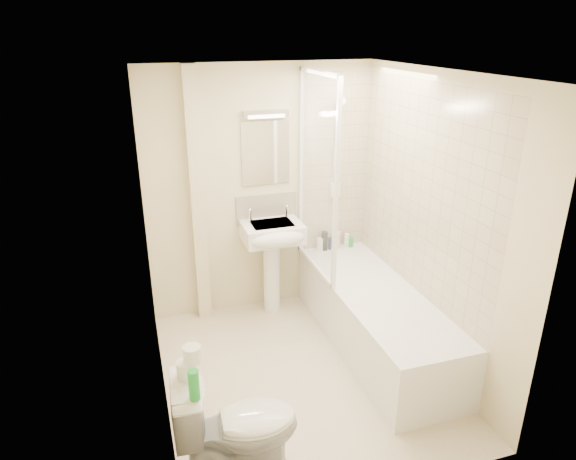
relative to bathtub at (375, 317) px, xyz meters
name	(u,v)px	position (x,y,z in m)	size (l,w,h in m)	color
floor	(302,373)	(-0.75, -0.20, -0.29)	(2.50, 2.50, 0.00)	beige
wall_back	(261,192)	(-0.75, 1.05, 0.91)	(2.20, 0.02, 2.40)	beige
wall_left	(152,259)	(-1.85, -0.20, 0.91)	(0.02, 2.50, 2.40)	beige
wall_right	(433,224)	(0.35, -0.20, 0.91)	(0.02, 2.50, 2.40)	beige
ceiling	(306,73)	(-0.75, -0.20, 2.11)	(2.20, 2.50, 0.02)	white
tile_back	(335,164)	(0.00, 1.04, 1.14)	(0.70, 0.01, 1.75)	beige
tile_right	(421,191)	(0.34, 0.00, 1.14)	(0.01, 2.10, 1.75)	beige
pipe_boxing	(197,200)	(-1.37, 0.99, 0.91)	(0.12, 0.12, 2.40)	beige
splashback	(266,209)	(-0.70, 1.04, 0.74)	(0.60, 0.01, 0.30)	beige
mirror	(266,153)	(-0.70, 1.04, 1.29)	(0.46, 0.01, 0.60)	white
strip_light	(266,114)	(-0.70, 1.02, 1.66)	(0.42, 0.07, 0.07)	silver
bathtub	(375,317)	(0.00, 0.00, 0.00)	(0.70, 2.10, 0.55)	white
shower_screen	(317,176)	(-0.35, 0.60, 1.16)	(0.04, 0.92, 1.80)	white
shower_fixture	(337,153)	(0.00, 0.99, 1.26)	(0.10, 0.16, 0.99)	white
pedestal_sink	(273,243)	(-0.70, 0.81, 0.47)	(0.56, 0.50, 1.08)	white
bottle_white_a	(320,244)	(-0.16, 0.96, 0.33)	(0.06, 0.06, 0.13)	white
bottle_black_b	(324,241)	(-0.11, 0.96, 0.36)	(0.06, 0.06, 0.20)	black
bottle_blue	(331,243)	(-0.05, 0.96, 0.32)	(0.05, 0.05, 0.13)	#121250
bottle_cream	(338,240)	(0.03, 0.96, 0.35)	(0.05, 0.05, 0.18)	beige
bottle_white_b	(346,240)	(0.13, 0.96, 0.33)	(0.05, 0.05, 0.15)	white
bottle_green	(350,242)	(0.17, 0.96, 0.31)	(0.06, 0.06, 0.10)	green
toilet	(237,427)	(-1.47, -1.05, 0.10)	(0.78, 0.47, 0.77)	white
toilet_roll_lower	(187,369)	(-1.74, -0.98, 0.53)	(0.12, 0.12, 0.10)	white
toilet_roll_upper	(192,354)	(-1.70, -0.99, 0.64)	(0.11, 0.11, 0.10)	white
green_bottle	(194,385)	(-1.72, -1.19, 0.57)	(0.06, 0.06, 0.19)	green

